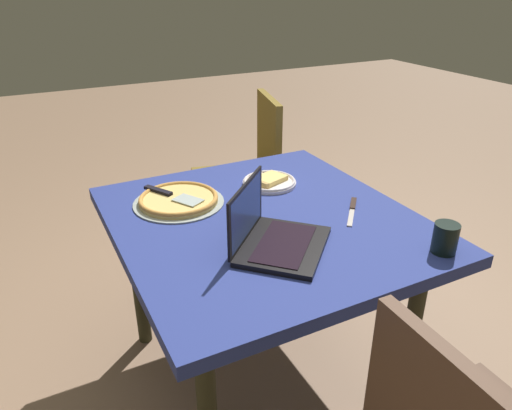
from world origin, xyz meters
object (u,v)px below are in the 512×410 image
object	(u,v)px
laptop	(273,236)
pizza_tray	(178,200)
pizza_plate	(269,181)
table_knife	(352,209)
drink_cup	(445,238)
chair_far	(248,169)
dining_table	(264,236)

from	to	relation	value
laptop	pizza_tray	world-z (taller)	laptop
pizza_plate	pizza_tray	bearing A→B (deg)	0.12
table_knife	drink_cup	distance (m)	0.38
pizza_plate	chair_far	world-z (taller)	chair_far
laptop	chair_far	bearing A→B (deg)	-112.26
laptop	pizza_tray	bearing A→B (deg)	-69.76
dining_table	drink_cup	xyz separation A→B (m)	(-0.39, 0.47, 0.13)
laptop	pizza_plate	bearing A→B (deg)	-117.19
laptop	table_knife	distance (m)	0.41
chair_far	drink_cup	bearing A→B (deg)	90.99
dining_table	table_knife	world-z (taller)	table_knife
pizza_tray	table_knife	size ratio (longest dim) A/B	1.88
dining_table	pizza_tray	distance (m)	0.36
table_knife	laptop	bearing A→B (deg)	14.14
laptop	chair_far	xyz separation A→B (m)	(-0.44, -1.08, -0.23)
dining_table	chair_far	xyz separation A→B (m)	(-0.37, -0.89, -0.11)
chair_far	table_knife	bearing A→B (deg)	87.23
laptop	pizza_tray	distance (m)	0.48
laptop	chair_far	size ratio (longest dim) A/B	0.43
pizza_tray	drink_cup	size ratio (longest dim) A/B	3.51
laptop	drink_cup	world-z (taller)	laptop
dining_table	pizza_plate	world-z (taller)	pizza_plate
pizza_tray	pizza_plate	bearing A→B (deg)	-179.88
pizza_tray	drink_cup	bearing A→B (deg)	131.16
dining_table	drink_cup	world-z (taller)	drink_cup
laptop	table_knife	size ratio (longest dim) A/B	2.18
table_knife	chair_far	world-z (taller)	chair_far
pizza_plate	drink_cup	world-z (taller)	drink_cup
laptop	pizza_tray	size ratio (longest dim) A/B	1.16
laptop	drink_cup	distance (m)	0.54
pizza_tray	table_knife	distance (m)	0.66
pizza_plate	table_knife	world-z (taller)	pizza_plate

